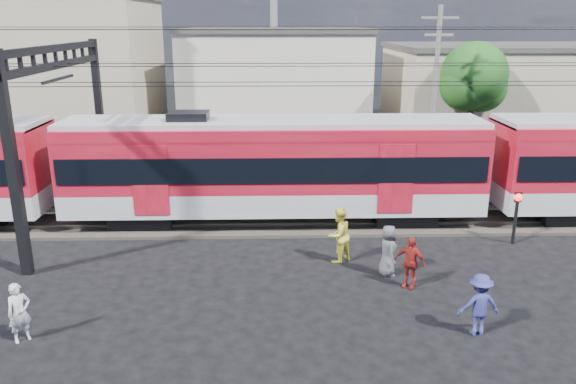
% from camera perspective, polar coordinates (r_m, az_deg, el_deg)
% --- Properties ---
extents(ground, '(120.00, 120.00, 0.00)m').
position_cam_1_polar(ground, '(15.40, 6.76, -13.35)').
color(ground, black).
rests_on(ground, ground).
extents(track_bed, '(70.00, 3.40, 0.12)m').
position_cam_1_polar(track_bed, '(22.59, 3.93, -2.94)').
color(track_bed, '#2D2823').
rests_on(track_bed, ground).
extents(rail_near, '(70.00, 0.12, 0.12)m').
position_cam_1_polar(rail_near, '(21.85, 4.12, -3.32)').
color(rail_near, '#59544C').
rests_on(rail_near, track_bed).
extents(rail_far, '(70.00, 0.12, 0.12)m').
position_cam_1_polar(rail_far, '(23.26, 3.76, -2.04)').
color(rail_far, '#59544C').
rests_on(rail_far, track_bed).
extents(commuter_train, '(50.30, 3.08, 4.17)m').
position_cam_1_polar(commuter_train, '(21.80, -0.91, 2.80)').
color(commuter_train, black).
rests_on(commuter_train, ground).
extents(catenary, '(70.00, 9.30, 7.52)m').
position_cam_1_polar(catenary, '(22.28, -18.85, 9.37)').
color(catenary, black).
rests_on(catenary, ground).
extents(building_west, '(14.28, 10.20, 9.30)m').
position_cam_1_polar(building_west, '(40.13, -23.79, 11.17)').
color(building_west, tan).
rests_on(building_west, ground).
extents(building_midwest, '(12.24, 12.24, 7.30)m').
position_cam_1_polar(building_midwest, '(40.35, -1.40, 11.17)').
color(building_midwest, beige).
rests_on(building_midwest, ground).
extents(building_mideast, '(16.32, 10.20, 6.30)m').
position_cam_1_polar(building_mideast, '(40.74, 22.07, 9.30)').
color(building_mideast, tan).
rests_on(building_mideast, ground).
extents(utility_pole_mid, '(1.80, 0.24, 8.50)m').
position_cam_1_polar(utility_pole_mid, '(29.46, 14.69, 10.19)').
color(utility_pole_mid, slate).
rests_on(utility_pole_mid, ground).
extents(tree_near, '(3.82, 3.64, 6.72)m').
position_cam_1_polar(tree_near, '(33.36, 18.61, 10.82)').
color(tree_near, '#382619').
rests_on(tree_near, ground).
extents(pedestrian_a, '(0.67, 0.65, 1.56)m').
position_cam_1_polar(pedestrian_a, '(15.80, -25.63, -10.98)').
color(pedestrian_a, silver).
rests_on(pedestrian_a, ground).
extents(pedestrian_b, '(1.16, 1.13, 1.89)m').
position_cam_1_polar(pedestrian_b, '(18.73, 5.17, -4.39)').
color(pedestrian_b, '#DCD444').
rests_on(pedestrian_b, ground).
extents(pedestrian_c, '(1.12, 0.70, 1.67)m').
position_cam_1_polar(pedestrian_c, '(15.35, 18.84, -10.77)').
color(pedestrian_c, navy).
rests_on(pedestrian_c, ground).
extents(pedestrian_d, '(1.01, 0.87, 1.63)m').
position_cam_1_polar(pedestrian_d, '(17.35, 12.29, -6.98)').
color(pedestrian_d, maroon).
rests_on(pedestrian_d, ground).
extents(pedestrian_e, '(0.64, 0.88, 1.67)m').
position_cam_1_polar(pedestrian_e, '(17.98, 10.11, -5.89)').
color(pedestrian_e, '#4A4A4F').
rests_on(pedestrian_e, ground).
extents(crossing_signal, '(0.28, 0.28, 1.94)m').
position_cam_1_polar(crossing_signal, '(21.61, 22.21, -1.54)').
color(crossing_signal, black).
rests_on(crossing_signal, ground).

